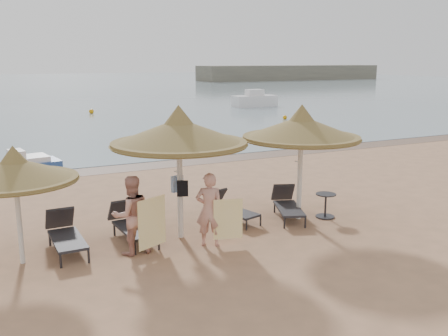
# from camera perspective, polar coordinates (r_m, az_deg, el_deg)

# --- Properties ---
(ground) EXTENTS (160.00, 160.00, 0.00)m
(ground) POSITION_cam_1_polar(r_m,az_deg,el_deg) (11.37, -0.94, -9.24)
(ground) COLOR #A67654
(ground) RESTS_ON ground
(sea) EXTENTS (200.00, 140.00, 0.03)m
(sea) POSITION_cam_1_polar(r_m,az_deg,el_deg) (89.79, -23.50, 8.62)
(sea) COLOR slate
(sea) RESTS_ON ground
(wet_sand_strip) EXTENTS (200.00, 1.60, 0.01)m
(wet_sand_strip) POSITION_cam_1_polar(r_m,az_deg,el_deg) (19.94, -12.51, -0.08)
(wet_sand_strip) COLOR brown
(wet_sand_strip) RESTS_ON ground
(palapa_left) EXTENTS (2.52, 2.52, 2.50)m
(palapa_left) POSITION_cam_1_polar(r_m,az_deg,el_deg) (10.88, -22.82, -0.26)
(palapa_left) COLOR silver
(palapa_left) RESTS_ON ground
(palapa_center) EXTENTS (3.20, 3.20, 3.17)m
(palapa_center) POSITION_cam_1_polar(r_m,az_deg,el_deg) (11.52, -5.17, 4.01)
(palapa_center) COLOR silver
(palapa_center) RESTS_ON ground
(palapa_right) EXTENTS (3.09, 3.09, 3.06)m
(palapa_right) POSITION_cam_1_polar(r_m,az_deg,el_deg) (13.06, 8.83, 4.50)
(palapa_right) COLOR silver
(palapa_right) RESTS_ON ground
(lounger_far_left) EXTENTS (0.67, 1.90, 0.84)m
(lounger_far_left) POSITION_cam_1_polar(r_m,az_deg,el_deg) (11.77, -17.70, -7.12)
(lounger_far_left) COLOR #242428
(lounger_far_left) RESTS_ON ground
(lounger_near_left) EXTENTS (0.76, 1.92, 0.84)m
(lounger_near_left) POSITION_cam_1_polar(r_m,az_deg,el_deg) (12.08, -10.60, -6.23)
(lounger_near_left) COLOR #242428
(lounger_near_left) RESTS_ON ground
(lounger_near_right) EXTENTS (0.99, 1.77, 0.75)m
(lounger_near_right) POSITION_cam_1_polar(r_m,az_deg,el_deg) (13.25, 0.62, -4.54)
(lounger_near_right) COLOR #242428
(lounger_near_right) RESTS_ON ground
(lounger_far_right) EXTENTS (1.19, 1.87, 0.80)m
(lounger_far_right) POSITION_cam_1_polar(r_m,az_deg,el_deg) (13.61, 7.23, -4.08)
(lounger_far_right) COLOR #242428
(lounger_far_right) RESTS_ON ground
(side_table) EXTENTS (0.54, 0.54, 0.66)m
(side_table) POSITION_cam_1_polar(r_m,az_deg,el_deg) (13.74, 11.52, -4.30)
(side_table) COLOR #242428
(side_table) RESTS_ON ground
(person_left) EXTENTS (0.96, 0.65, 2.03)m
(person_left) POSITION_cam_1_polar(r_m,az_deg,el_deg) (10.99, -10.57, -4.62)
(person_left) COLOR tan
(person_left) RESTS_ON ground
(person_right) EXTENTS (1.08, 0.94, 1.98)m
(person_right) POSITION_cam_1_polar(r_m,az_deg,el_deg) (11.28, -1.69, -4.10)
(person_right) COLOR tan
(person_right) RESTS_ON ground
(towel_left) EXTENTS (0.72, 0.35, 1.10)m
(towel_left) POSITION_cam_1_polar(r_m,az_deg,el_deg) (10.84, -8.22, -6.20)
(towel_left) COLOR yellow
(towel_left) RESTS_ON ground
(towel_right) EXTENTS (0.65, 0.19, 0.94)m
(towel_right) POSITION_cam_1_polar(r_m,az_deg,el_deg) (11.31, 0.47, -5.87)
(towel_right) COLOR yellow
(towel_right) RESTS_ON ground
(bag_patterned) EXTENTS (0.32, 0.20, 0.39)m
(bag_patterned) POSITION_cam_1_polar(r_m,az_deg,el_deg) (11.92, -5.37, -1.79)
(bag_patterned) COLOR white
(bag_patterned) RESTS_ON ground
(bag_dark) EXTENTS (0.27, 0.17, 0.37)m
(bag_dark) POSITION_cam_1_polar(r_m,az_deg,el_deg) (11.63, -4.77, -2.35)
(bag_dark) COLOR black
(bag_dark) RESTS_ON ground
(pedal_boat) EXTENTS (2.31, 1.59, 0.99)m
(pedal_boat) POSITION_cam_1_polar(r_m,az_deg,el_deg) (19.61, -21.54, 0.23)
(pedal_boat) COLOR #25468C
(pedal_boat) RESTS_ON ground
(buoy_mid) EXTENTS (0.38, 0.38, 0.38)m
(buoy_mid) POSITION_cam_1_polar(r_m,az_deg,el_deg) (40.83, -14.92, 6.27)
(buoy_mid) COLOR orange
(buoy_mid) RESTS_ON ground
(buoy_right) EXTENTS (0.31, 0.31, 0.31)m
(buoy_right) POSITION_cam_1_polar(r_m,az_deg,el_deg) (35.92, 6.97, 5.77)
(buoy_right) COLOR orange
(buoy_right) RESTS_ON ground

